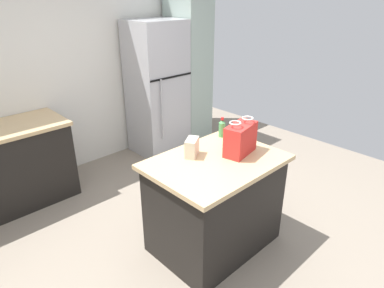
# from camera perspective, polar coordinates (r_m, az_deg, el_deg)

# --- Properties ---
(ground) EXTENTS (6.49, 6.49, 0.00)m
(ground) POSITION_cam_1_polar(r_m,az_deg,el_deg) (3.33, -0.23, -17.43)
(ground) COLOR gray
(back_wall) EXTENTS (5.41, 0.13, 2.61)m
(back_wall) POSITION_cam_1_polar(r_m,az_deg,el_deg) (4.57, -21.50, 11.22)
(back_wall) COLOR silver
(back_wall) RESTS_ON ground
(kitchen_island) EXTENTS (1.15, 0.85, 0.90)m
(kitchen_island) POSITION_cam_1_polar(r_m,az_deg,el_deg) (3.15, 3.82, -9.90)
(kitchen_island) COLOR black
(kitchen_island) RESTS_ON ground
(refrigerator) EXTENTS (0.72, 0.67, 1.87)m
(refrigerator) POSITION_cam_1_polar(r_m,az_deg,el_deg) (4.91, -5.85, 9.18)
(refrigerator) COLOR #B7B7BC
(refrigerator) RESTS_ON ground
(tall_cabinet) EXTENTS (0.46, 0.60, 2.28)m
(tall_cabinet) POSITION_cam_1_polar(r_m,az_deg,el_deg) (5.25, -0.57, 12.61)
(tall_cabinet) COLOR #9EB2A8
(tall_cabinet) RESTS_ON ground
(shopping_bag) EXTENTS (0.36, 0.23, 0.32)m
(shopping_bag) POSITION_cam_1_polar(r_m,az_deg,el_deg) (3.00, 8.13, 0.85)
(shopping_bag) COLOR red
(shopping_bag) RESTS_ON kitchen_island
(small_box) EXTENTS (0.19, 0.17, 0.16)m
(small_box) POSITION_cam_1_polar(r_m,az_deg,el_deg) (2.95, -0.03, -0.59)
(small_box) COLOR beige
(small_box) RESTS_ON kitchen_island
(bottle) EXTENTS (0.07, 0.07, 0.20)m
(bottle) POSITION_cam_1_polar(r_m,az_deg,el_deg) (3.35, 5.05, 2.67)
(bottle) COLOR #4C9956
(bottle) RESTS_ON kitchen_island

